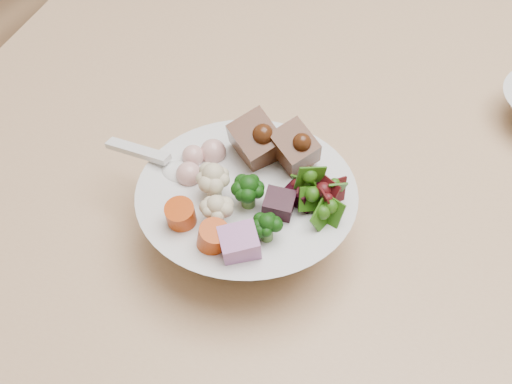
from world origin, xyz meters
TOP-DOWN VIEW (x-y plane):
  - food_bowl at (-0.41, -0.39)m, footprint 0.21×0.21m
  - soup_spoon at (-0.49, -0.40)m, footprint 0.11×0.03m

SIDE VIEW (x-z plane):
  - food_bowl at x=-0.41m, z-range 0.76..0.88m
  - soup_spoon at x=-0.49m, z-range 0.84..0.86m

